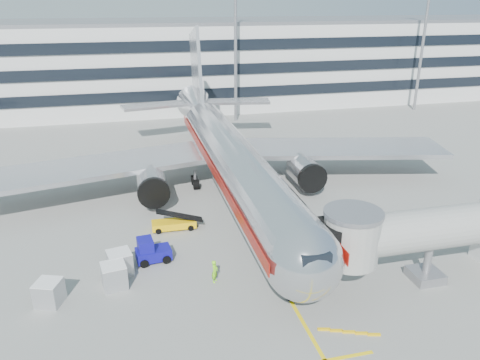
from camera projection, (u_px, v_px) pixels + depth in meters
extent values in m
plane|color=gray|center=(258.00, 244.00, 39.42)|extent=(180.00, 180.00, 0.00)
cube|color=yellow|center=(232.00, 198.00, 48.47)|extent=(0.25, 70.00, 0.01)
cylinder|color=silver|center=(236.00, 166.00, 45.13)|extent=(5.00, 36.00, 5.00)
sphere|color=silver|center=(303.00, 262.00, 28.85)|extent=(5.00, 5.00, 5.00)
cone|color=silver|center=(198.00, 109.00, 65.72)|extent=(5.00, 10.00, 5.00)
cube|color=black|center=(314.00, 258.00, 27.08)|extent=(1.80, 1.20, 0.90)
cube|color=#B7B7BC|center=(336.00, 148.00, 53.29)|extent=(24.95, 12.07, 0.50)
cube|color=#B7B7BC|center=(99.00, 166.00, 47.51)|extent=(24.95, 12.07, 0.50)
cylinder|color=#99999E|center=(305.00, 172.00, 49.45)|extent=(3.00, 4.20, 3.00)
cylinder|color=#99999E|center=(152.00, 185.00, 45.89)|extent=(3.00, 4.20, 3.00)
cylinder|color=black|center=(312.00, 179.00, 47.64)|extent=(3.10, 0.50, 3.10)
cylinder|color=black|center=(154.00, 193.00, 44.08)|extent=(3.10, 0.50, 3.10)
cube|color=#B7B7BC|center=(197.00, 77.00, 64.57)|extent=(0.45, 9.39, 13.72)
cube|color=#B7B7BC|center=(235.00, 101.00, 67.63)|extent=(10.41, 4.94, 0.35)
cube|color=#B7B7BC|center=(158.00, 105.00, 65.18)|extent=(10.41, 4.94, 0.35)
cylinder|color=gray|center=(290.00, 289.00, 31.86)|extent=(0.24, 0.24, 1.80)
cylinder|color=black|center=(290.00, 294.00, 32.02)|extent=(0.35, 0.90, 0.90)
cylinder|color=gray|center=(252.00, 173.00, 52.43)|extent=(0.30, 0.30, 2.00)
cylinder|color=gray|center=(195.00, 178.00, 51.01)|extent=(0.30, 0.30, 2.00)
cube|color=#A6150B|center=(261.00, 161.00, 45.58)|extent=(0.06, 38.00, 0.90)
cube|color=#A6150B|center=(210.00, 166.00, 44.46)|extent=(0.06, 38.00, 0.90)
cylinder|color=#A8A8A3|center=(433.00, 228.00, 32.99)|extent=(13.00, 3.00, 3.00)
cylinder|color=#A8A8A3|center=(351.00, 239.00, 31.59)|extent=(3.80, 3.80, 3.40)
cylinder|color=gray|center=(354.00, 213.00, 30.90)|extent=(4.00, 4.00, 0.30)
cube|color=black|center=(333.00, 241.00, 31.30)|extent=(1.40, 2.60, 2.60)
cylinder|color=gray|center=(428.00, 260.00, 33.94)|extent=(0.56, 0.56, 3.20)
cube|color=gray|center=(425.00, 275.00, 34.39)|extent=(2.20, 2.20, 0.70)
cylinder|color=black|center=(414.00, 277.00, 34.19)|extent=(0.35, 0.70, 0.70)
cylinder|color=black|center=(436.00, 274.00, 34.59)|extent=(0.35, 0.70, 0.70)
cube|color=silver|center=(176.00, 65.00, 89.16)|extent=(150.00, 24.00, 15.00)
cube|color=black|center=(185.00, 95.00, 79.49)|extent=(150.00, 0.30, 1.80)
cube|color=black|center=(184.00, 71.00, 78.03)|extent=(150.00, 0.30, 1.80)
cube|color=black|center=(183.00, 46.00, 76.58)|extent=(150.00, 0.30, 1.80)
cube|color=gray|center=(174.00, 22.00, 86.32)|extent=(150.00, 24.00, 0.60)
cylinder|color=gray|center=(236.00, 44.00, 74.65)|extent=(0.50, 0.50, 25.00)
cylinder|color=gray|center=(423.00, 40.00, 82.20)|extent=(0.50, 0.50, 25.00)
cube|color=yellow|center=(174.00, 224.00, 41.85)|extent=(3.94, 1.50, 0.62)
cube|color=black|center=(173.00, 216.00, 41.56)|extent=(4.12, 1.06, 1.36)
cylinder|color=black|center=(158.00, 225.00, 42.21)|extent=(0.54, 0.26, 0.53)
cylinder|color=black|center=(158.00, 231.00, 41.08)|extent=(0.54, 0.26, 0.53)
cylinder|color=black|center=(189.00, 222.00, 42.78)|extent=(0.54, 0.26, 0.53)
cylinder|color=black|center=(191.00, 228.00, 41.65)|extent=(0.54, 0.26, 0.53)
cube|color=#0F0C87|center=(153.00, 254.00, 36.73)|extent=(2.85, 1.83, 0.87)
cube|color=#0F0C87|center=(145.00, 245.00, 36.23)|extent=(1.31, 1.56, 1.06)
cube|color=black|center=(145.00, 241.00, 36.11)|extent=(1.19, 1.36, 0.10)
cylinder|color=black|center=(141.00, 254.00, 37.19)|extent=(0.70, 0.36, 0.67)
cylinder|color=black|center=(144.00, 263.00, 35.92)|extent=(0.70, 0.36, 0.67)
cylinder|color=black|center=(163.00, 251.00, 37.75)|extent=(0.70, 0.36, 0.67)
cylinder|color=black|center=(167.00, 259.00, 36.48)|extent=(0.70, 0.36, 0.67)
cube|color=#AEB0B5|center=(49.00, 293.00, 31.50)|extent=(2.06, 2.06, 1.66)
cube|color=white|center=(47.00, 282.00, 31.19)|extent=(2.06, 2.06, 0.06)
cube|color=#AEB0B5|center=(120.00, 263.00, 34.96)|extent=(2.02, 2.02, 1.75)
cube|color=white|center=(119.00, 253.00, 34.63)|extent=(2.02, 2.02, 0.07)
cube|color=#AEB0B5|center=(114.00, 276.00, 33.35)|extent=(1.92, 1.92, 1.73)
cube|color=white|center=(113.00, 265.00, 33.03)|extent=(1.92, 1.92, 0.06)
imported|color=#88FF1A|center=(215.00, 271.00, 33.93)|extent=(0.68, 0.76, 1.74)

